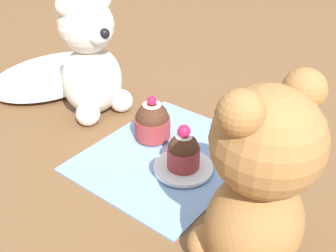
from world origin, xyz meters
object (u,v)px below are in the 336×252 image
at_px(teddy_bear_tan, 258,184).
at_px(saucer_plate, 183,167).
at_px(teddy_bear_cream, 91,61).
at_px(cupcake_near_tan_bear, 183,151).
at_px(cupcake_near_cream_bear, 152,122).

bearing_deg(teddy_bear_tan, saucer_plate, -100.44).
bearing_deg(teddy_bear_cream, cupcake_near_tan_bear, -91.09).
relative_size(cupcake_near_cream_bear, cupcake_near_tan_bear, 1.06).
distance_m(cupcake_near_cream_bear, saucer_plate, 0.10).
height_order(cupcake_near_cream_bear, cupcake_near_tan_bear, cupcake_near_tan_bear).
bearing_deg(cupcake_near_cream_bear, teddy_bear_tan, -117.33).
distance_m(teddy_bear_cream, saucer_plate, 0.25).
height_order(teddy_bear_cream, teddy_bear_tan, teddy_bear_tan).
relative_size(teddy_bear_tan, cupcake_near_cream_bear, 3.09).
distance_m(teddy_bear_cream, teddy_bear_tan, 0.41).
xyz_separation_m(teddy_bear_tan, cupcake_near_cream_bear, (0.12, 0.24, -0.08)).
xyz_separation_m(teddy_bear_tan, cupcake_near_tan_bear, (0.09, 0.15, -0.08)).
bearing_deg(cupcake_near_cream_bear, teddy_bear_cream, 87.26).
bearing_deg(saucer_plate, teddy_bear_tan, -119.64).
bearing_deg(cupcake_near_tan_bear, saucer_plate, 0.00).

